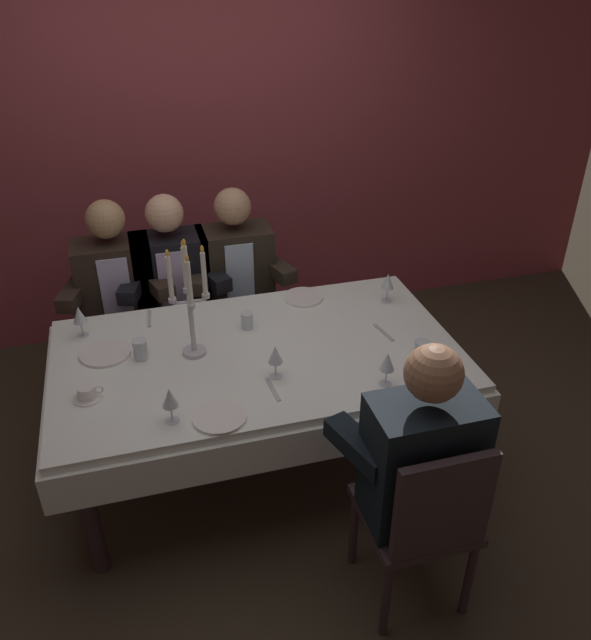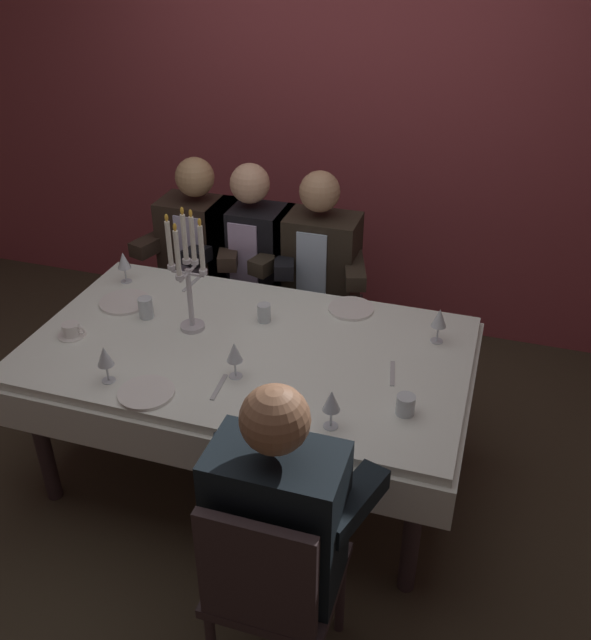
{
  "view_description": "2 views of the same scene",
  "coord_description": "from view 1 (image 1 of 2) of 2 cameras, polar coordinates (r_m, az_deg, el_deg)",
  "views": [
    {
      "loc": [
        -0.5,
        -2.47,
        2.42
      ],
      "look_at": [
        0.19,
        0.02,
        0.87
      ],
      "focal_mm": 35.71,
      "sensor_mm": 36.0,
      "label": 1
    },
    {
      "loc": [
        0.96,
        -2.34,
        2.42
      ],
      "look_at": [
        0.21,
        0.03,
        0.89
      ],
      "focal_mm": 39.07,
      "sensor_mm": 36.0,
      "label": 2
    }
  ],
  "objects": [
    {
      "name": "wine_glass_2",
      "position": [
        2.59,
        -11.2,
        -6.93
      ],
      "size": [
        0.07,
        0.07,
        0.16
      ],
      "color": "silver",
      "rests_on": "dining_table"
    },
    {
      "name": "fork_0",
      "position": [
        2.78,
        -2.04,
        -6.22
      ],
      "size": [
        0.03,
        0.17,
        0.01
      ],
      "primitive_type": "cube",
      "rotation": [
        0.0,
        0.0,
        1.64
      ],
      "color": "#B7B7BC",
      "rests_on": "dining_table"
    },
    {
      "name": "wine_glass_0",
      "position": [
        3.42,
        8.27,
        3.41
      ],
      "size": [
        0.07,
        0.07,
        0.16
      ],
      "color": "silver",
      "rests_on": "dining_table"
    },
    {
      "name": "spoon_1",
      "position": [
        3.36,
        -12.96,
        0.14
      ],
      "size": [
        0.03,
        0.17,
        0.01
      ],
      "primitive_type": "cube",
      "rotation": [
        0.0,
        0.0,
        1.49
      ],
      "color": "#B7B7BC",
      "rests_on": "dining_table"
    },
    {
      "name": "fork_2",
      "position": [
        3.19,
        7.91,
        -1.12
      ],
      "size": [
        0.05,
        0.17,
        0.01
      ],
      "primitive_type": "cube",
      "rotation": [
        0.0,
        0.0,
        1.75
      ],
      "color": "#B7B7BC",
      "rests_on": "dining_table"
    },
    {
      "name": "seated_diner_1",
      "position": [
        3.76,
        -11.05,
        3.72
      ],
      "size": [
        0.63,
        0.48,
        1.24
      ],
      "color": "#332629",
      "rests_on": "ground_plane"
    },
    {
      "name": "dinner_plate_2",
      "position": [
        3.13,
        -16.66,
        -2.84
      ],
      "size": [
        0.24,
        0.24,
        0.01
      ],
      "primitive_type": "cylinder",
      "color": "white",
      "rests_on": "dining_table"
    },
    {
      "name": "back_wall",
      "position": [
        4.29,
        -8.82,
        16.18
      ],
      "size": [
        6.0,
        0.12,
        2.7
      ],
      "primitive_type": "cube",
      "color": "#953C43",
      "rests_on": "ground_plane"
    },
    {
      "name": "wine_glass_4",
      "position": [
        2.77,
        8.23,
        -3.8
      ],
      "size": [
        0.07,
        0.07,
        0.16
      ],
      "color": "silver",
      "rests_on": "dining_table"
    },
    {
      "name": "seated_diner_0",
      "position": [
        3.76,
        -15.79,
        3.06
      ],
      "size": [
        0.63,
        0.48,
        1.24
      ],
      "color": "#332629",
      "rests_on": "ground_plane"
    },
    {
      "name": "wine_glass_3",
      "position": [
        3.25,
        -18.81,
        0.39
      ],
      "size": [
        0.07,
        0.07,
        0.16
      ],
      "color": "silver",
      "rests_on": "dining_table"
    },
    {
      "name": "water_tumbler_0",
      "position": [
        3.19,
        -4.36,
        -0.04
      ],
      "size": [
        0.06,
        0.06,
        0.09
      ],
      "primitive_type": "cylinder",
      "color": "silver",
      "rests_on": "dining_table"
    },
    {
      "name": "coffee_cup_0",
      "position": [
        2.85,
        -18.17,
        -6.25
      ],
      "size": [
        0.13,
        0.12,
        0.06
      ],
      "color": "white",
      "rests_on": "dining_table"
    },
    {
      "name": "water_tumbler_1",
      "position": [
        3.03,
        11.28,
        -2.55
      ],
      "size": [
        0.07,
        0.07,
        0.08
      ],
      "primitive_type": "cylinder",
      "color": "silver",
      "rests_on": "dining_table"
    },
    {
      "name": "water_tumbler_2",
      "position": [
        3.03,
        -13.73,
        -2.58
      ],
      "size": [
        0.07,
        0.07,
        0.1
      ],
      "primitive_type": "cylinder",
      "color": "silver",
      "rests_on": "dining_table"
    },
    {
      "name": "wine_glass_1",
      "position": [
        2.79,
        -1.82,
        -3.18
      ],
      "size": [
        0.07,
        0.07,
        0.16
      ],
      "color": "silver",
      "rests_on": "dining_table"
    },
    {
      "name": "ground_plane",
      "position": [
        3.49,
        -3.08,
        -12.95
      ],
      "size": [
        12.0,
        12.0,
        0.0
      ],
      "primitive_type": "plane",
      "color": "#3C3325"
    },
    {
      "name": "dinner_plate_1",
      "position": [
        2.64,
        -6.82,
        -8.6
      ],
      "size": [
        0.22,
        0.22,
        0.01
      ],
      "primitive_type": "cylinder",
      "color": "white",
      "rests_on": "dining_table"
    },
    {
      "name": "seated_diner_3",
      "position": [
        2.5,
        11.32,
        -12.25
      ],
      "size": [
        0.63,
        0.48,
        1.24
      ],
      "color": "#332629",
      "rests_on": "ground_plane"
    },
    {
      "name": "candelabra",
      "position": [
        2.9,
        -9.47,
        1.6
      ],
      "size": [
        0.19,
        0.19,
        0.59
      ],
      "color": "silver",
      "rests_on": "dining_table"
    },
    {
      "name": "dinner_plate_0",
      "position": [
        3.46,
        0.71,
        2.06
      ],
      "size": [
        0.22,
        0.22,
        0.01
      ],
      "primitive_type": "cylinder",
      "color": "white",
      "rests_on": "dining_table"
    },
    {
      "name": "seated_diner_2",
      "position": [
        3.8,
        -5.38,
        4.48
      ],
      "size": [
        0.63,
        0.48,
        1.24
      ],
      "color": "#332629",
      "rests_on": "ground_plane"
    },
    {
      "name": "dining_table",
      "position": [
        3.1,
        -3.4,
        -4.63
      ],
      "size": [
        1.94,
        1.14,
        0.74
      ],
      "color": "white",
      "rests_on": "ground_plane"
    }
  ]
}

